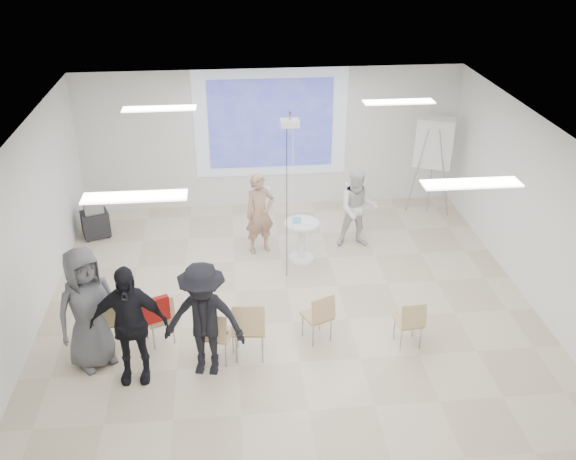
{
  "coord_description": "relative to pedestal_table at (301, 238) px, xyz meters",
  "views": [
    {
      "loc": [
        -0.9,
        -8.37,
        6.03
      ],
      "look_at": [
        0.0,
        0.8,
        1.25
      ],
      "focal_mm": 40.0,
      "sensor_mm": 36.0,
      "label": 1
    }
  ],
  "objects": [
    {
      "name": "floor",
      "position": [
        -0.37,
        -1.99,
        -0.49
      ],
      "size": [
        8.0,
        9.0,
        0.1
      ],
      "primitive_type": "cube",
      "color": "beige",
      "rests_on": "ground"
    },
    {
      "name": "ceiling",
      "position": [
        -0.37,
        -1.99,
        2.61
      ],
      "size": [
        8.0,
        9.0,
        0.1
      ],
      "primitive_type": "cube",
      "color": "white",
      "rests_on": "wall_back"
    },
    {
      "name": "wall_back",
      "position": [
        -0.37,
        2.56,
        1.06
      ],
      "size": [
        8.0,
        0.1,
        3.0
      ],
      "primitive_type": "cube",
      "color": "silver",
      "rests_on": "floor"
    },
    {
      "name": "wall_left",
      "position": [
        -4.42,
        -1.99,
        1.06
      ],
      "size": [
        0.1,
        9.0,
        3.0
      ],
      "primitive_type": "cube",
      "color": "silver",
      "rests_on": "floor"
    },
    {
      "name": "wall_right",
      "position": [
        3.68,
        -1.99,
        1.06
      ],
      "size": [
        0.1,
        9.0,
        3.0
      ],
      "primitive_type": "cube",
      "color": "silver",
      "rests_on": "floor"
    },
    {
      "name": "projection_halo",
      "position": [
        -0.37,
        2.5,
        1.41
      ],
      "size": [
        3.2,
        0.01,
        2.3
      ],
      "primitive_type": "cube",
      "color": "silver",
      "rests_on": "wall_back"
    },
    {
      "name": "projection_image",
      "position": [
        -0.37,
        2.48,
        1.41
      ],
      "size": [
        2.6,
        0.01,
        1.9
      ],
      "primitive_type": "cube",
      "color": "#323BAA",
      "rests_on": "wall_back"
    },
    {
      "name": "pedestal_table",
      "position": [
        0.0,
        0.0,
        0.0
      ],
      "size": [
        0.7,
        0.7,
        0.8
      ],
      "rotation": [
        0.0,
        0.0,
        -0.09
      ],
      "color": "white",
      "rests_on": "floor"
    },
    {
      "name": "player_left",
      "position": [
        -0.74,
        0.42,
        0.45
      ],
      "size": [
        0.76,
        0.63,
        1.78
      ],
      "primitive_type": "imported",
      "rotation": [
        0.0,
        0.0,
        0.34
      ],
      "color": "tan",
      "rests_on": "floor"
    },
    {
      "name": "player_right",
      "position": [
        1.13,
        0.46,
        0.43
      ],
      "size": [
        0.89,
        0.73,
        1.74
      ],
      "primitive_type": "imported",
      "rotation": [
        0.0,
        0.0,
        -0.07
      ],
      "color": "white",
      "rests_on": "floor"
    },
    {
      "name": "controller_left",
      "position": [
        -0.56,
        0.67,
        0.73
      ],
      "size": [
        0.07,
        0.12,
        0.04
      ],
      "primitive_type": "cube",
      "rotation": [
        0.0,
        0.0,
        0.34
      ],
      "color": "white",
      "rests_on": "player_left"
    },
    {
      "name": "controller_right",
      "position": [
        0.95,
        0.71,
        0.73
      ],
      "size": [
        0.05,
        0.12,
        0.04
      ],
      "primitive_type": "cube",
      "rotation": [
        0.0,
        0.0,
        -0.07
      ],
      "color": "white",
      "rests_on": "player_right"
    },
    {
      "name": "chair_far_left",
      "position": [
        -3.15,
        -2.36,
        0.09
      ],
      "size": [
        0.53,
        0.55,
        0.9
      ],
      "rotation": [
        0.0,
        0.0,
        0.29
      ],
      "color": "tan",
      "rests_on": "floor"
    },
    {
      "name": "chair_left_mid",
      "position": [
        -2.39,
        -2.34,
        0.05
      ],
      "size": [
        0.52,
        0.54,
        0.83
      ],
      "rotation": [
        0.0,
        0.0,
        0.42
      ],
      "color": "tan",
      "rests_on": "floor"
    },
    {
      "name": "chair_left_inner",
      "position": [
        -1.56,
        -2.84,
        0.07
      ],
      "size": [
        0.53,
        0.55,
        0.87
      ],
      "rotation": [
        0.0,
        0.0,
        -0.34
      ],
      "color": "tan",
      "rests_on": "floor"
    },
    {
      "name": "chair_center",
      "position": [
        -1.09,
        -2.82,
        0.14
      ],
      "size": [
        0.5,
        0.53,
        0.99
      ],
      "rotation": [
        0.0,
        0.0,
        -0.07
      ],
      "color": "tan",
      "rests_on": "floor"
    },
    {
      "name": "chair_right_inner",
      "position": [
        -0.02,
        -2.5,
        0.05
      ],
      "size": [
        0.52,
        0.54,
        0.83
      ],
      "rotation": [
        0.0,
        0.0,
        0.41
      ],
      "color": "tan",
      "rests_on": "floor"
    },
    {
      "name": "chair_right_far",
      "position": [
        1.3,
        -2.77,
        0.03
      ],
      "size": [
        0.41,
        0.43,
        0.8
      ],
      "rotation": [
        0.0,
        0.0,
        0.08
      ],
      "color": "tan",
      "rests_on": "floor"
    },
    {
      "name": "red_jacket",
      "position": [
        -2.42,
        -2.49,
        0.28
      ],
      "size": [
        0.4,
        0.25,
        0.38
      ],
      "primitive_type": "cube",
      "rotation": [
        0.0,
        0.0,
        0.42
      ],
      "color": "#A81814",
      "rests_on": "chair_left_mid"
    },
    {
      "name": "laptop",
      "position": [
        -1.54,
        -2.75,
        0.02
      ],
      "size": [
        0.38,
        0.32,
        0.03
      ],
      "primitive_type": "imported",
      "rotation": [
        0.0,
        0.0,
        2.81
      ],
      "color": "black",
      "rests_on": "chair_left_inner"
    },
    {
      "name": "audience_left",
      "position": [
        -2.72,
        -3.07,
        0.59
      ],
      "size": [
        1.22,
        0.76,
        2.06
      ],
      "primitive_type": "imported",
      "rotation": [
        0.0,
        0.0,
        -0.03
      ],
      "color": "black",
      "rests_on": "floor"
    },
    {
      "name": "audience_mid",
      "position": [
        -1.71,
        -3.03,
        0.55
      ],
      "size": [
        1.4,
        0.94,
        1.99
      ],
      "primitive_type": "imported",
      "rotation": [
        0.0,
        0.0,
        -0.2
      ],
      "color": "black",
      "rests_on": "floor"
    },
    {
      "name": "audience_outer",
      "position": [
        -3.33,
        -2.68,
        0.6
      ],
      "size": [
        1.22,
        1.15,
        2.09
      ],
      "primitive_type": "imported",
      "rotation": [
        0.0,
        0.0,
        0.63
      ],
      "color": "#5C5C61",
      "rests_on": "floor"
    },
    {
      "name": "flipchart_easel",
      "position": [
        2.92,
        1.73,
        1.11
      ],
      "size": [
        0.84,
        0.68,
        2.11
      ],
      "rotation": [
        0.0,
        0.0,
        -0.42
      ],
      "color": "#95979E",
      "rests_on": "floor"
    },
    {
      "name": "av_cart",
      "position": [
        -3.97,
        1.31,
        -0.09
      ],
      "size": [
        0.61,
        0.55,
        0.76
      ],
      "rotation": [
        0.0,
        0.0,
        0.35
      ],
      "color": "black",
      "rests_on": "floor"
    },
    {
      "name": "ceiling_projector",
      "position": [
        -0.27,
        -0.49,
        2.24
      ],
      "size": [
        0.3,
        0.25,
        3.0
      ],
      "color": "white",
      "rests_on": "ceiling"
    },
    {
      "name": "fluor_panel_nw",
      "position": [
        -2.37,
        0.01,
        2.53
      ],
      "size": [
        1.2,
        0.3,
        0.02
      ],
      "primitive_type": "cube",
      "color": "white",
      "rests_on": "ceiling"
    },
    {
      "name": "fluor_panel_ne",
      "position": [
        1.63,
        0.01,
        2.53
      ],
      "size": [
        1.2,
        0.3,
        0.02
      ],
      "primitive_type": "cube",
      "color": "white",
      "rests_on": "ceiling"
    },
    {
      "name": "fluor_panel_sw",
      "position": [
        -2.37,
        -3.49,
        2.53
      ],
      "size": [
        1.2,
        0.3,
        0.02
      ],
      "primitive_type": "cube",
      "color": "white",
      "rests_on": "ceiling"
    },
    {
      "name": "fluor_panel_se",
      "position": [
        1.63,
        -3.49,
        2.53
      ],
      "size": [
        1.2,
        0.3,
        0.02
      ],
      "primitive_type": "cube",
      "color": "white",
      "rests_on": "ceiling"
    }
  ]
}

